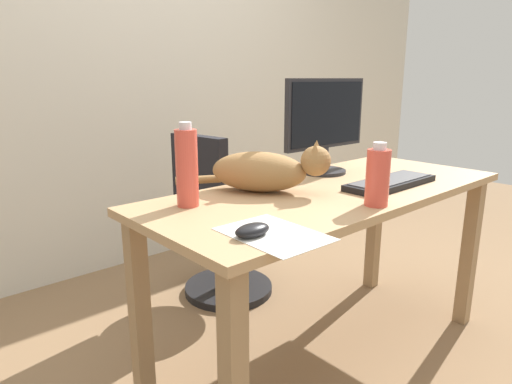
% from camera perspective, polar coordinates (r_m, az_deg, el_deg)
% --- Properties ---
extents(ground_plane, '(8.00, 8.00, 0.00)m').
position_cam_1_polar(ground_plane, '(2.07, 8.86, -19.85)').
color(ground_plane, '#846647').
extents(back_wall, '(6.00, 0.04, 2.60)m').
position_cam_1_polar(back_wall, '(2.92, -14.76, 16.67)').
color(back_wall, beige).
rests_on(back_wall, ground_plane).
extents(desk, '(1.55, 0.64, 0.74)m').
position_cam_1_polar(desk, '(1.80, 9.63, -2.89)').
color(desk, tan).
rests_on(desk, ground_plane).
extents(office_chair, '(0.48, 0.48, 0.89)m').
position_cam_1_polar(office_chair, '(2.39, -4.53, -4.80)').
color(office_chair, black).
rests_on(office_chair, ground_plane).
extents(monitor, '(0.48, 0.20, 0.41)m').
position_cam_1_polar(monitor, '(2.01, 8.87, 8.77)').
color(monitor, '#232328').
rests_on(monitor, desk).
extents(keyboard, '(0.44, 0.15, 0.03)m').
position_cam_1_polar(keyboard, '(1.85, 16.80, 1.17)').
color(keyboard, black).
rests_on(keyboard, desk).
extents(cat, '(0.37, 0.53, 0.20)m').
position_cam_1_polar(cat, '(1.67, 1.10, 2.79)').
color(cat, olive).
rests_on(cat, desk).
extents(computer_mouse, '(0.11, 0.06, 0.04)m').
position_cam_1_polar(computer_mouse, '(1.21, -0.47, -4.89)').
color(computer_mouse, black).
rests_on(computer_mouse, desk).
extents(paper_sheet, '(0.22, 0.30, 0.00)m').
position_cam_1_polar(paper_sheet, '(1.23, 2.27, -5.38)').
color(paper_sheet, white).
rests_on(paper_sheet, desk).
extents(water_bottle, '(0.07, 0.07, 0.28)m').
position_cam_1_polar(water_bottle, '(1.49, -8.82, 3.14)').
color(water_bottle, '#D84C3D').
rests_on(water_bottle, desk).
extents(spray_bottle, '(0.08, 0.08, 0.21)m').
position_cam_1_polar(spray_bottle, '(1.53, 15.27, 1.89)').
color(spray_bottle, '#D84C3D').
rests_on(spray_bottle, desk).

